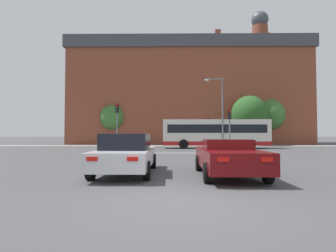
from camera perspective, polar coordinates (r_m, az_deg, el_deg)
ground_plane at (r=5.96m, az=2.97°, el=-16.42°), size 400.00×400.00×0.00m
stop_line_strip at (r=21.60m, az=1.24°, el=-5.88°), size 7.60×0.30×0.01m
far_pavement at (r=35.62m, az=0.99°, el=-4.32°), size 68.45×2.50×0.01m
brick_civic_building at (r=47.40m, az=4.31°, el=6.75°), size 39.23×14.48×23.77m
car_saloon_left at (r=10.30m, az=-9.01°, el=-5.92°), size 2.09×4.91×1.53m
car_roadster_right at (r=9.80m, az=12.90°, el=-6.60°), size 2.11×4.60×1.32m
bus_crossing_lead at (r=29.47m, az=10.26°, el=-1.51°), size 11.55×2.65×3.15m
traffic_light_near_right at (r=22.74m, az=13.26°, el=0.57°), size 0.26×0.31×3.62m
traffic_light_far_right at (r=35.21m, az=8.79°, el=-0.15°), size 0.26×0.31×3.79m
traffic_light_near_left at (r=23.22m, az=-11.04°, el=1.44°), size 0.26×0.31×4.23m
street_lamp_junction at (r=28.09m, az=11.15°, el=4.36°), size 1.97×0.36×7.51m
pedestrian_waiting at (r=36.50m, az=-5.90°, el=-2.80°), size 0.26×0.42×1.60m
pedestrian_walking_east at (r=37.15m, az=15.37°, el=-2.67°), size 0.43×0.45×1.65m
tree_by_building at (r=39.15m, az=17.29°, el=2.43°), size 5.09×5.09×7.08m
tree_kerbside at (r=43.31m, az=21.23°, el=2.32°), size 4.57×4.57×7.01m
tree_distant at (r=41.20m, az=-12.03°, el=1.83°), size 3.71×3.71×6.13m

